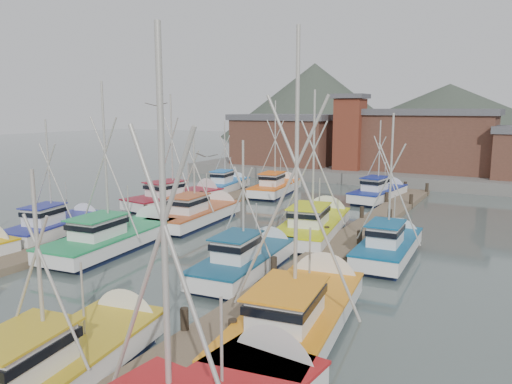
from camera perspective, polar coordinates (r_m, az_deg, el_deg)
The scene contains 22 objects.
ground at distance 28.78m, azimuth -6.93°, elevation -6.96°, with size 260.00×260.00×0.00m, color #4A5955.
dock_left at distance 36.03m, azimuth -12.24°, elevation -3.40°, with size 2.30×46.00×1.50m.
dock_right at distance 29.05m, azimuth 9.24°, elevation -6.43°, with size 2.30×46.00×1.50m.
quay at distance 61.97m, azimuth 13.44°, elevation 2.29°, with size 44.00×16.00×1.20m, color slate.
shed_left at distance 63.59m, azimuth 3.44°, elevation 6.09°, with size 12.72×8.48×6.20m.
shed_center at distance 60.31m, azimuth 19.12°, elevation 5.74°, with size 14.84×9.54×6.90m.
lookout_tower at distance 58.32m, azimuth 10.67°, elevation 6.83°, with size 3.60×3.60×8.50m.
distant_hills at distance 148.02m, azimuth 17.59°, elevation 5.94°, with size 175.00×140.00×42.00m.
boat_1 at distance 16.72m, azimuth -21.08°, elevation -17.66°, with size 4.06×9.28×7.31m.
boat_4 at distance 30.44m, azimuth -15.50°, elevation -4.99°, with size 4.19×9.98×10.50m.
boat_5 at distance 25.21m, azimuth -0.80°, elevation -7.69°, with size 3.24×8.48×7.32m.
boat_6 at distance 34.56m, azimuth -21.57°, elevation -3.61°, with size 3.88×8.21×8.07m.
boat_7 at distance 19.02m, azimuth 5.15°, elevation -13.55°, with size 4.69×10.27×11.74m.
boat_8 at distance 36.04m, azimuth -6.40°, elevation -2.48°, with size 3.51×9.26×7.34m.
boat_9 at distance 32.65m, azimuth 6.78°, elevation -3.73°, with size 4.63×10.38×10.19m.
boat_10 at distance 42.71m, azimuth -8.71°, elevation -0.62°, with size 4.35×9.92×10.14m.
boat_11 at distance 28.53m, azimuth 15.06°, elevation -5.96°, with size 3.42×8.08×8.53m.
boat_12 at distance 47.83m, azimuth 2.44°, elevation 0.56°, with size 3.77×8.92×9.57m.
boat_13 at distance 46.02m, azimuth 14.05°, elevation -0.08°, with size 3.48×8.69×7.80m.
boat_14 at distance 49.23m, azimuth -3.27°, elevation 0.81°, with size 3.40×7.92×7.49m.
gull_near at distance 29.00m, azimuth -11.36°, elevation 9.74°, with size 1.55×0.61×0.24m.
gull_far at distance 28.04m, azimuth -5.66°, elevation 4.14°, with size 1.55×0.65×0.24m.
Camera 1 is at (16.23, -22.34, 8.14)m, focal length 35.00 mm.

